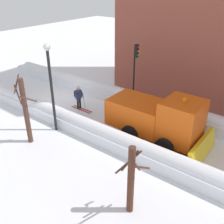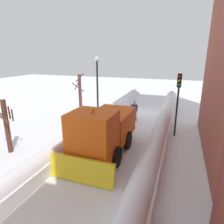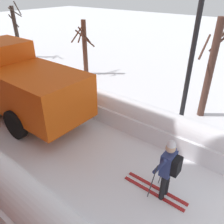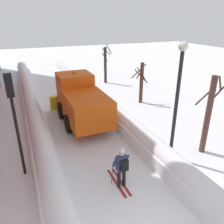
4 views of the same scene
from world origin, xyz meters
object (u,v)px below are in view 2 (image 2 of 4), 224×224
Objects in this scene: plow_truck at (104,130)px; bare_tree_near at (80,95)px; street_lamp at (97,81)px; skier at (134,109)px; bare_tree_mid at (7,125)px; traffic_light_pole at (178,93)px.

bare_tree_near reaches higher than plow_truck.
street_lamp is at bearing -63.19° from plow_truck.
street_lamp reaches higher than plow_truck.
skier is 0.57× the size of bare_tree_mid.
traffic_light_pole is (-3.77, -4.04, 1.62)m from plow_truck.
bare_tree_mid is (2.48, 7.30, -1.76)m from street_lamp.
skier is at bearing -35.27° from traffic_light_pole.
bare_tree_near reaches higher than bare_tree_mid.
traffic_light_pole is 10.83m from bare_tree_mid.
traffic_light_pole is (-3.54, 2.50, 2.09)m from skier.
bare_tree_mid is at bearing 71.24° from street_lamp.
traffic_light_pole is 6.80m from street_lamp.
skier is 9.95m from bare_tree_mid.
bare_tree_mid is at bearing 56.05° from skier.
street_lamp reaches higher than bare_tree_near.
bare_tree_mid reaches higher than skier.
plow_truck reaches higher than skier.
skier is 0.45× the size of bare_tree_near.
skier is 5.05m from bare_tree_near.
skier is 4.81m from traffic_light_pole.
traffic_light_pole is at bearing 166.62° from street_lamp.
bare_tree_mid is (9.08, 5.73, -1.42)m from traffic_light_pole.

